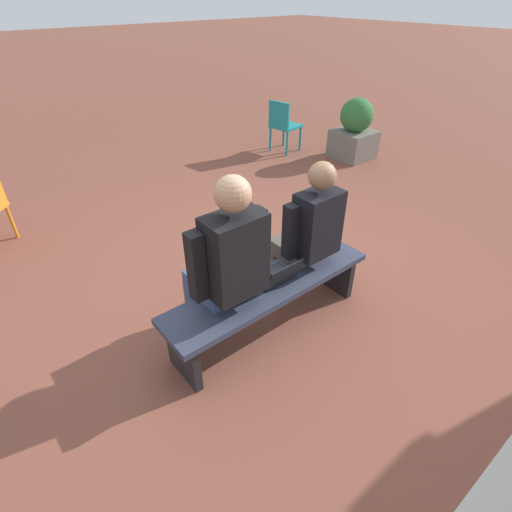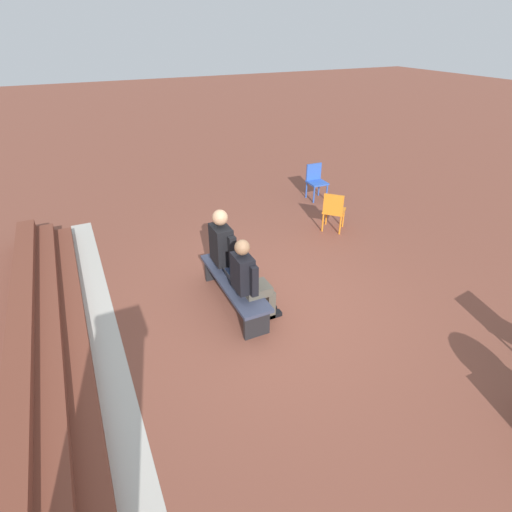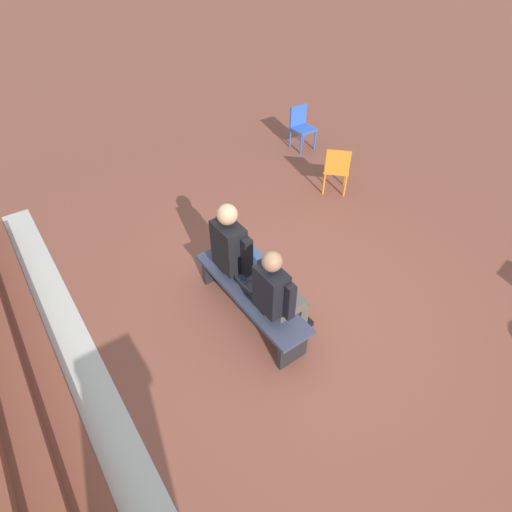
{
  "view_description": "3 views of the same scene",
  "coord_description": "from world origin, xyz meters",
  "px_view_note": "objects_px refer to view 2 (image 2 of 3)",
  "views": [
    {
      "loc": [
        1.9,
        2.21,
        2.36
      ],
      "look_at": [
        0.4,
        0.37,
        0.74
      ],
      "focal_mm": 28.0,
      "sensor_mm": 36.0,
      "label": 1
    },
    {
      "loc": [
        -4.35,
        2.21,
        3.75
      ],
      "look_at": [
        0.21,
        0.05,
        0.81
      ],
      "focal_mm": 28.0,
      "sensor_mm": 36.0,
      "label": 2
    },
    {
      "loc": [
        -2.39,
        2.21,
        3.8
      ],
      "look_at": [
        0.51,
        0.14,
        0.67
      ],
      "focal_mm": 28.0,
      "sensor_mm": 36.0,
      "label": 3
    }
  ],
  "objects_px": {
    "laptop": "(234,279)",
    "plastic_chair_far_right": "(316,179)",
    "bench": "(234,285)",
    "plastic_chair_near_bench_left": "(334,209)",
    "person_student": "(250,279)",
    "person_adult": "(229,250)"
  },
  "relations": [
    {
      "from": "bench",
      "to": "laptop",
      "type": "relative_size",
      "value": 5.62
    },
    {
      "from": "person_student",
      "to": "laptop",
      "type": "bearing_deg",
      "value": 11.65
    },
    {
      "from": "person_student",
      "to": "person_adult",
      "type": "height_order",
      "value": "person_adult"
    },
    {
      "from": "bench",
      "to": "laptop",
      "type": "bearing_deg",
      "value": 168.09
    },
    {
      "from": "person_adult",
      "to": "plastic_chair_near_bench_left",
      "type": "xyz_separation_m",
      "value": [
        1.12,
        -2.74,
        -0.28
      ]
    },
    {
      "from": "bench",
      "to": "plastic_chair_near_bench_left",
      "type": "relative_size",
      "value": 2.14
    },
    {
      "from": "person_student",
      "to": "laptop",
      "type": "relative_size",
      "value": 4.18
    },
    {
      "from": "laptop",
      "to": "person_student",
      "type": "bearing_deg",
      "value": -168.35
    },
    {
      "from": "plastic_chair_far_right",
      "to": "bench",
      "type": "bearing_deg",
      "value": 132.4
    },
    {
      "from": "person_student",
      "to": "laptop",
      "type": "distance_m",
      "value": 0.45
    },
    {
      "from": "person_student",
      "to": "plastic_chair_near_bench_left",
      "type": "relative_size",
      "value": 1.59
    },
    {
      "from": "person_adult",
      "to": "plastic_chair_near_bench_left",
      "type": "height_order",
      "value": "person_adult"
    },
    {
      "from": "plastic_chair_near_bench_left",
      "to": "person_adult",
      "type": "bearing_deg",
      "value": 112.23
    },
    {
      "from": "bench",
      "to": "plastic_chair_near_bench_left",
      "type": "bearing_deg",
      "value": -62.37
    },
    {
      "from": "person_student",
      "to": "plastic_chair_near_bench_left",
      "type": "xyz_separation_m",
      "value": [
        1.92,
        -2.75,
        -0.23
      ]
    },
    {
      "from": "bench",
      "to": "plastic_chair_far_right",
      "type": "distance_m",
      "value": 4.7
    },
    {
      "from": "laptop",
      "to": "plastic_chair_far_right",
      "type": "xyz_separation_m",
      "value": [
        3.23,
        -3.48,
        -0.02
      ]
    },
    {
      "from": "bench",
      "to": "plastic_chair_far_right",
      "type": "relative_size",
      "value": 2.14
    },
    {
      "from": "person_student",
      "to": "laptop",
      "type": "height_order",
      "value": "person_student"
    },
    {
      "from": "plastic_chair_far_right",
      "to": "person_adult",
      "type": "bearing_deg",
      "value": 129.65
    },
    {
      "from": "plastic_chair_near_bench_left",
      "to": "laptop",
      "type": "bearing_deg",
      "value": 118.43
    },
    {
      "from": "bench",
      "to": "person_adult",
      "type": "xyz_separation_m",
      "value": [
        0.35,
        -0.07,
        0.4
      ]
    }
  ]
}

